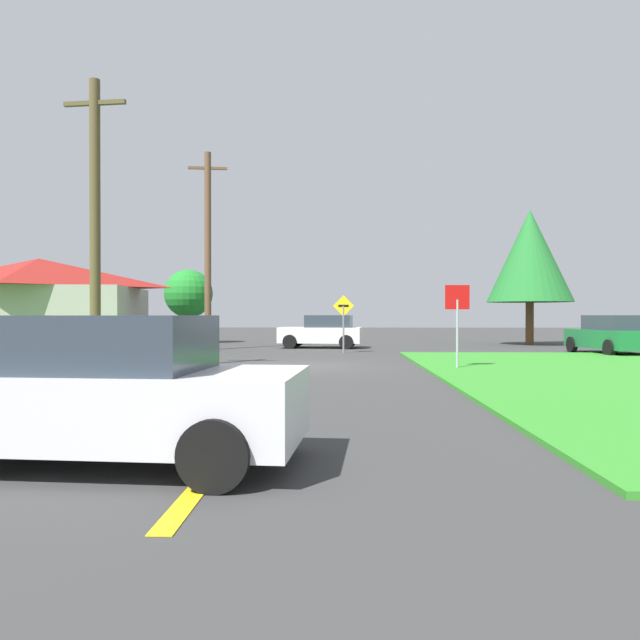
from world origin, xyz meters
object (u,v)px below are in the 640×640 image
(stop_sign, at_px, (457,311))
(pine_tree_center, at_px, (530,256))
(car_on_crossroad, at_px, (613,335))
(barn, at_px, (39,305))
(direction_sign, at_px, (344,317))
(utility_pole_near, at_px, (95,222))
(utility_pole_mid, at_px, (208,249))
(car_approaching_junction, at_px, (323,332))
(car_behind_on_main_road, at_px, (109,390))
(oak_tree_left, at_px, (189,294))

(stop_sign, bearing_deg, pine_tree_center, -116.03)
(car_on_crossroad, distance_m, barn, 24.78)
(barn, bearing_deg, direction_sign, -3.09)
(utility_pole_near, xyz_separation_m, direction_sign, (6.98, 9.23, -2.68))
(car_on_crossroad, distance_m, utility_pole_near, 20.35)
(utility_pole_mid, distance_m, barn, 7.88)
(stop_sign, bearing_deg, barn, -28.93)
(car_approaching_junction, distance_m, barn, 13.08)
(car_on_crossroad, distance_m, pine_tree_center, 8.95)
(car_approaching_junction, xyz_separation_m, car_on_crossroad, (12.11, -4.57, 0.00))
(car_approaching_junction, height_order, direction_sign, direction_sign)
(stop_sign, relative_size, car_approaching_junction, 0.60)
(car_on_crossroad, relative_size, utility_pole_near, 0.57)
(utility_pole_near, bearing_deg, direction_sign, 52.88)
(car_behind_on_main_road, distance_m, utility_pole_mid, 22.24)
(car_approaching_junction, xyz_separation_m, pine_tree_center, (11.17, 3.36, 4.03))
(car_approaching_junction, relative_size, barn, 0.47)
(car_behind_on_main_road, xyz_separation_m, utility_pole_mid, (-3.63, 21.59, 3.91))
(car_approaching_junction, relative_size, pine_tree_center, 0.57)
(oak_tree_left, relative_size, barn, 0.48)
(utility_pole_near, xyz_separation_m, pine_tree_center, (17.15, 16.60, 0.62))
(car_on_crossroad, height_order, utility_pole_mid, utility_pole_mid)
(direction_sign, xyz_separation_m, pine_tree_center, (10.17, 7.37, 3.30))
(car_approaching_junction, xyz_separation_m, car_behind_on_main_road, (-1.69, -23.41, 0.00))
(car_approaching_junction, relative_size, car_behind_on_main_road, 1.00)
(stop_sign, height_order, pine_tree_center, pine_tree_center)
(stop_sign, xyz_separation_m, pine_tree_center, (6.86, 15.28, 3.08))
(pine_tree_center, height_order, barn, pine_tree_center)
(oak_tree_left, bearing_deg, pine_tree_center, -4.56)
(car_approaching_junction, bearing_deg, oak_tree_left, -25.36)
(car_approaching_junction, bearing_deg, car_on_crossroad, 165.65)
(direction_sign, bearing_deg, utility_pole_mid, 160.89)
(utility_pole_near, distance_m, pine_tree_center, 23.88)
(car_approaching_junction, xyz_separation_m, barn, (-12.60, -3.27, 1.27))
(car_on_crossroad, height_order, utility_pole_near, utility_pole_near)
(utility_pole_mid, bearing_deg, utility_pole_near, -93.35)
(stop_sign, bearing_deg, car_behind_on_main_road, 60.61)
(direction_sign, distance_m, pine_tree_center, 12.99)
(car_approaching_junction, height_order, pine_tree_center, pine_tree_center)
(car_behind_on_main_road, distance_m, oak_tree_left, 29.04)
(car_on_crossroad, bearing_deg, car_approaching_junction, 63.63)
(oak_tree_left, bearing_deg, utility_pole_near, -83.94)
(utility_pole_near, relative_size, barn, 0.92)
(car_behind_on_main_road, bearing_deg, car_approaching_junction, 89.90)
(car_behind_on_main_road, distance_m, direction_sign, 19.60)
(utility_pole_mid, relative_size, oak_tree_left, 2.16)
(stop_sign, xyz_separation_m, car_on_crossroad, (7.81, 7.34, -0.95))
(car_behind_on_main_road, distance_m, utility_pole_near, 11.56)
(direction_sign, relative_size, oak_tree_left, 0.58)
(utility_pole_near, bearing_deg, car_on_crossroad, 25.58)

